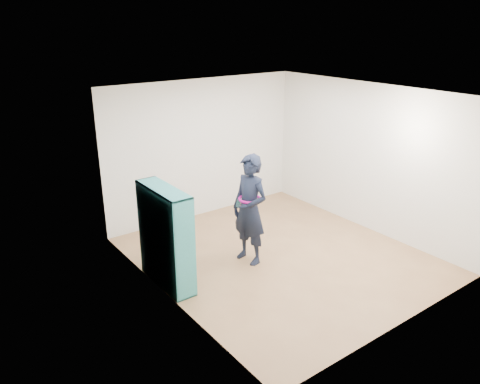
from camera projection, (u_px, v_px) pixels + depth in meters
floor at (280, 256)px, 7.54m from camera, size 4.50×4.50×0.00m
ceiling at (285, 93)px, 6.64m from camera, size 4.50×4.50×0.00m
wall_left at (165, 210)px, 5.97m from camera, size 0.02×4.50×2.60m
wall_right at (368, 158)px, 8.20m from camera, size 0.02×4.50×2.60m
wall_back at (203, 149)px, 8.78m from camera, size 4.00×0.02×2.60m
wall_front at (412, 231)px, 5.39m from camera, size 4.00×0.02×2.60m
bookshelf at (164, 239)px, 6.53m from camera, size 0.32×1.09×1.45m
person at (250, 210)px, 7.12m from camera, size 0.51×0.69×1.73m
smartphone at (238, 204)px, 7.04m from camera, size 0.04×0.10×0.14m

